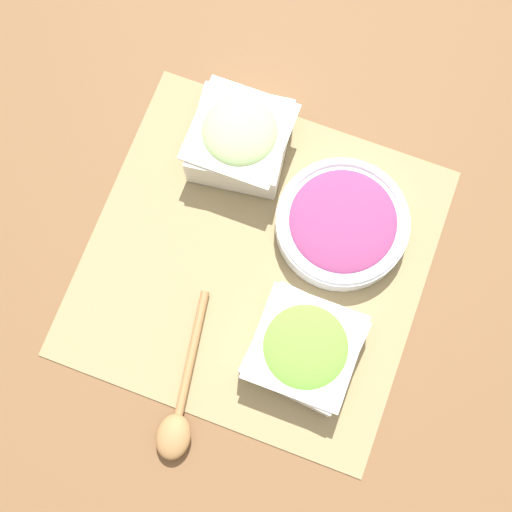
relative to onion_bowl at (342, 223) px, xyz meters
name	(u,v)px	position (x,y,z in m)	size (l,w,h in m)	color
ground_plane	(256,262)	(0.09, -0.10, -0.03)	(3.00, 3.00, 0.00)	brown
placemat	(256,261)	(0.09, -0.10, -0.03)	(0.47, 0.48, 0.00)	#937F56
onion_bowl	(342,223)	(0.00, 0.00, 0.00)	(0.19, 0.19, 0.05)	silver
cucumber_bowl	(240,138)	(-0.06, -0.18, 0.02)	(0.15, 0.15, 0.09)	silver
lettuce_bowl	(305,348)	(0.19, 0.01, 0.01)	(0.15, 0.15, 0.06)	white
wooden_spoon	(178,415)	(0.33, -0.12, -0.01)	(0.24, 0.07, 0.03)	#9E7042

